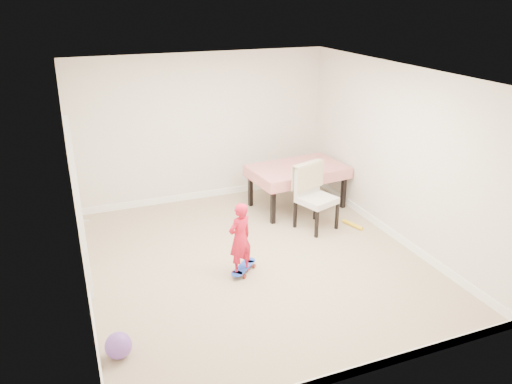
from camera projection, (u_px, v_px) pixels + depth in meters
name	position (u px, v px, depth m)	size (l,w,h in m)	color
ground	(255.00, 260.00, 7.05)	(5.00, 5.00, 0.00)	tan
ceiling	(254.00, 75.00, 6.08)	(4.50, 5.00, 0.04)	white
wall_back	(203.00, 129.00, 8.70)	(4.50, 0.04, 2.60)	silver
wall_front	(356.00, 263.00, 4.42)	(4.50, 0.04, 2.60)	silver
wall_left	(76.00, 198.00, 5.80)	(0.04, 5.00, 2.60)	silver
wall_right	(396.00, 155.00, 7.31)	(0.04, 5.00, 2.60)	silver
door	(79.00, 209.00, 6.17)	(0.10, 0.94, 2.11)	white
baseboard_back	(206.00, 194.00, 9.17)	(4.50, 0.02, 0.12)	white
baseboard_front	(347.00, 374.00, 4.88)	(4.50, 0.02, 0.12)	white
baseboard_left	(89.00, 289.00, 6.27)	(0.02, 5.00, 0.12)	white
baseboard_right	(388.00, 230.00, 7.78)	(0.02, 5.00, 0.12)	white
dining_table	(297.00, 187.00, 8.66)	(1.59, 1.00, 0.75)	red
dining_chair	(317.00, 198.00, 7.81)	(0.57, 0.65, 1.05)	silver
skateboard	(244.00, 269.00, 6.74)	(0.54, 0.20, 0.08)	blue
child	(240.00, 241.00, 6.51)	(0.36, 0.24, 1.00)	red
balloon	(118.00, 346.00, 5.14)	(0.28, 0.28, 0.28)	#7548AD
foam_toy	(353.00, 225.00, 8.04)	(0.06, 0.06, 0.40)	yellow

